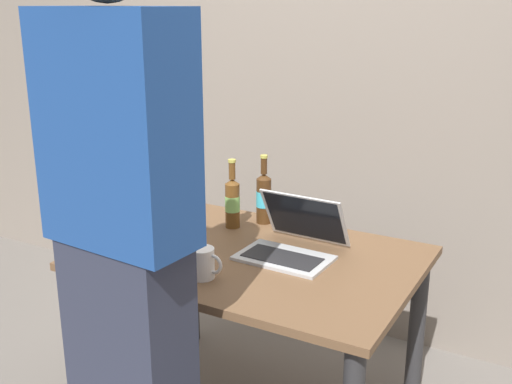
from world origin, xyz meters
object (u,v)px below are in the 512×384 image
laptop (293,240)px  beer_bottle_green (264,197)px  person_figure (124,246)px  coffee_mug (203,263)px  beer_bottle_amber (232,201)px

laptop → beer_bottle_green: size_ratio=1.17×
person_figure → coffee_mug: person_figure is taller
beer_bottle_amber → coffee_mug: 0.52m
beer_bottle_green → person_figure: 1.02m
person_figure → beer_bottle_amber: bearing=101.8°
beer_bottle_amber → beer_bottle_green: (0.09, 0.11, 0.00)m
laptop → person_figure: person_figure is taller
person_figure → coffee_mug: 0.46m
laptop → person_figure: size_ratio=0.19×
beer_bottle_amber → coffee_mug: beer_bottle_amber is taller
beer_bottle_amber → person_figure: bearing=-78.2°
beer_bottle_amber → beer_bottle_green: bearing=52.0°
laptop → coffee_mug: bearing=-117.0°
beer_bottle_green → person_figure: bearing=-84.5°
laptop → beer_bottle_amber: 0.38m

